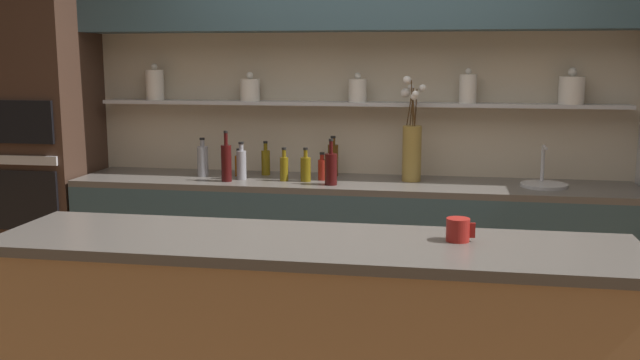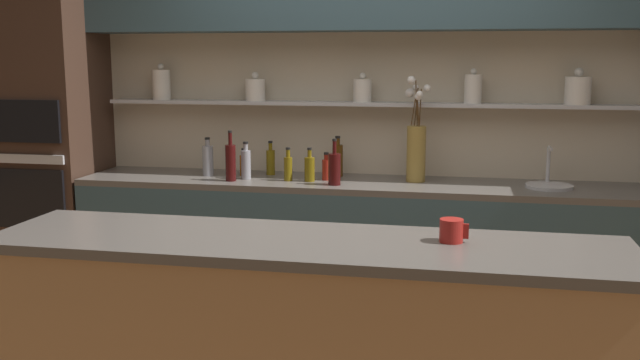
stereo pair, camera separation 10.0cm
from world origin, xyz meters
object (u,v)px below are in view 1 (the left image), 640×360
(bottle_oil_1, at_px, (306,168))
(oven_tower, at_px, (43,151))
(bottle_wine_2, at_px, (331,168))
(bottle_oil_0, at_px, (266,161))
(bottle_wine_9, at_px, (226,162))
(bottle_sauce_3, at_px, (322,169))
(sink_fixture, at_px, (544,183))
(bottle_spirit_6, at_px, (203,160))
(bottle_spirit_4, at_px, (333,159))
(bottle_oil_8, at_px, (284,168))
(bottle_spirit_5, at_px, (241,164))
(flower_vase, at_px, (412,146))
(bottle_sauce_7, at_px, (239,165))
(coffee_mug, at_px, (458,230))

(bottle_oil_1, bearing_deg, oven_tower, 178.18)
(bottle_wine_2, bearing_deg, bottle_oil_0, 148.47)
(bottle_oil_1, bearing_deg, bottle_wine_9, -170.12)
(bottle_sauce_3, relative_size, bottle_wine_9, 0.56)
(sink_fixture, xyz_separation_m, bottle_spirit_6, (-2.22, 0.01, 0.08))
(bottle_sauce_3, xyz_separation_m, bottle_wine_9, (-0.60, -0.16, 0.05))
(bottle_oil_0, bearing_deg, bottle_sauce_3, -18.50)
(bottle_spirit_4, xyz_separation_m, bottle_oil_8, (-0.28, -0.25, -0.03))
(bottle_spirit_4, height_order, bottle_spirit_5, bottle_spirit_4)
(sink_fixture, bearing_deg, bottle_spirit_5, -178.05)
(bottle_wine_9, bearing_deg, bottle_spirit_4, 26.70)
(bottle_wine_2, relative_size, bottle_wine_9, 0.89)
(bottle_sauce_3, bearing_deg, bottle_oil_0, 161.50)
(flower_vase, xyz_separation_m, bottle_wine_2, (-0.49, -0.24, -0.12))
(flower_vase, bearing_deg, bottle_sauce_7, 179.93)
(oven_tower, xyz_separation_m, bottle_spirit_5, (1.45, -0.05, -0.05))
(oven_tower, xyz_separation_m, bottle_spirit_6, (1.16, 0.02, -0.04))
(bottle_sauce_3, height_order, bottle_sauce_7, bottle_sauce_7)
(flower_vase, xyz_separation_m, bottle_wine_9, (-1.18, -0.22, -0.10))
(sink_fixture, relative_size, bottle_spirit_5, 1.17)
(flower_vase, xyz_separation_m, bottle_oil_0, (-0.99, 0.07, -0.14))
(bottle_spirit_4, bearing_deg, oven_tower, -174.99)
(bottle_oil_1, distance_m, bottle_spirit_6, 0.73)
(sink_fixture, height_order, bottle_sauce_3, sink_fixture)
(bottle_spirit_4, height_order, bottle_spirit_6, bottle_spirit_4)
(oven_tower, distance_m, bottle_spirit_5, 1.45)
(bottle_sauce_7, bearing_deg, bottle_oil_0, 22.67)
(flower_vase, xyz_separation_m, bottle_spirit_4, (-0.53, 0.10, -0.11))
(bottle_oil_0, relative_size, bottle_wine_9, 0.71)
(sink_fixture, distance_m, bottle_oil_8, 1.64)
(sink_fixture, relative_size, bottle_spirit_6, 1.11)
(bottle_oil_1, bearing_deg, bottle_oil_0, 146.97)
(bottle_oil_1, bearing_deg, bottle_sauce_3, 35.18)
(sink_fixture, bearing_deg, coffee_mug, -106.70)
(bottle_spirit_4, distance_m, bottle_spirit_5, 0.62)
(sink_fixture, bearing_deg, bottle_spirit_4, 173.05)
(bottle_sauce_3, height_order, bottle_wine_9, bottle_wine_9)
(oven_tower, distance_m, bottle_spirit_6, 1.16)
(bottle_spirit_6, relative_size, bottle_oil_8, 1.19)
(bottle_wine_9, bearing_deg, sink_fixture, 4.57)
(bottle_oil_0, distance_m, bottle_sauce_7, 0.18)
(oven_tower, relative_size, bottle_sauce_7, 11.46)
(coffee_mug, bearing_deg, bottle_oil_8, 121.40)
(bottle_wine_2, height_order, bottle_spirit_5, bottle_wine_2)
(bottle_oil_1, relative_size, bottle_spirit_4, 0.81)
(bottle_spirit_4, bearing_deg, bottle_oil_0, -176.23)
(bottle_oil_1, height_order, bottle_spirit_4, bottle_spirit_4)
(flower_vase, xyz_separation_m, bottle_oil_8, (-0.81, -0.14, -0.14))
(oven_tower, xyz_separation_m, flower_vase, (2.56, 0.08, 0.08))
(coffee_mug, bearing_deg, bottle_sauce_3, 114.55)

